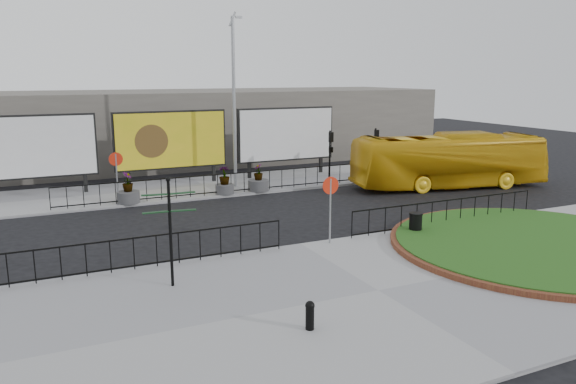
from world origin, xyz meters
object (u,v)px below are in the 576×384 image
billboard_mid (171,140)px  litter_bin (416,224)px  bus (449,161)px  planter_c (258,182)px  planter_b (225,184)px  planter_a (128,193)px  lamp_post (234,100)px  bollard (310,314)px  fingerpost_sign (170,221)px

billboard_mid → litter_bin: 15.23m
bus → planter_c: size_ratio=7.51×
planter_b → litter_bin: bearing=-67.9°
planter_a → planter_b: size_ratio=1.03×
lamp_post → planter_a: size_ratio=6.18×
bollard → billboard_mid: bearing=85.8°
bollard → planter_b: planter_b is taller
planter_a → planter_c: 6.73m
fingerpost_sign → planter_a: bearing=96.5°
planter_a → planter_c: planter_a is taller
litter_bin → planter_a: planter_a is taller
lamp_post → litter_bin: 12.97m
billboard_mid → fingerpost_sign: billboard_mid is taller
billboard_mid → planter_b: bearing=-63.0°
billboard_mid → planter_c: billboard_mid is taller
bollard → planter_a: planter_a is taller
litter_bin → planter_b: 11.09m
planter_b → lamp_post: bearing=53.4°
fingerpost_sign → planter_a: (0.71, 11.52, -1.46)m
billboard_mid → bollard: billboard_mid is taller
billboard_mid → planter_b: size_ratio=4.27×
planter_b → fingerpost_sign: bearing=-115.8°
billboard_mid → litter_bin: (6.00, -13.85, -2.04)m
planter_a → planter_b: planter_a is taller
lamp_post → fingerpost_sign: bearing=-117.2°
fingerpost_sign → bollard: size_ratio=4.45×
bus → planter_a: (-16.76, 3.17, -0.89)m
lamp_post → litter_bin: (2.99, -11.87, -4.27)m
litter_bin → lamp_post: bearing=104.1°
billboard_mid → planter_a: bearing=-130.3°
lamp_post → fingerpost_sign: lamp_post is taller
fingerpost_sign → planter_c: (7.44, 11.52, -1.51)m
bollard → planter_b: (3.24, 15.77, 0.13)m
bollard → bus: size_ratio=0.07×
lamp_post → planter_c: size_ratio=6.43×
fingerpost_sign → bus: fingerpost_sign is taller
bollard → planter_a: size_ratio=0.49×
bollard → litter_bin: litter_bin is taller
bollard → litter_bin: 9.24m
billboard_mid → bus: bearing=-26.2°
fingerpost_sign → bus: (17.47, 8.34, -0.57)m
litter_bin → bus: 10.54m
bollard → planter_a: (-1.61, 15.77, 0.10)m
bus → planter_b: bus is taller
planter_b → planter_c: bearing=0.0°
planter_b → billboard_mid: bearing=117.0°
bollard → planter_b: size_ratio=0.50×
litter_bin → bus: bus is taller
billboard_mid → fingerpost_sign: 15.55m
bollard → planter_c: size_ratio=0.51×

